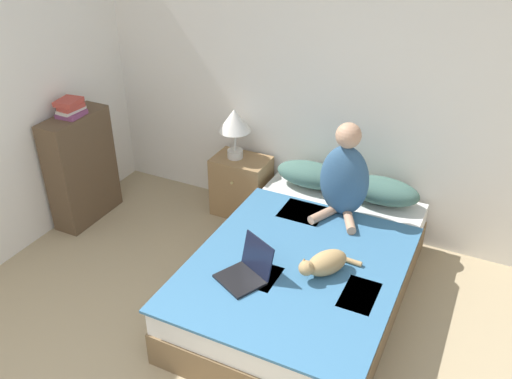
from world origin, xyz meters
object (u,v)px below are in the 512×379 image
table_lamp (235,123)px  pillow_near (311,175)px  bed (305,275)px  bookshelf (81,168)px  book_stack_top (70,108)px  nightstand (241,186)px  cat_tabby (325,263)px  person_sitting (344,177)px  pillow_far (382,191)px  laptop_open (246,271)px

table_lamp → pillow_near: bearing=0.3°
bed → bookshelf: 2.25m
book_stack_top → nightstand: bearing=28.8°
pillow_near → nightstand: 0.73m
cat_tabby → nightstand: 1.61m
pillow_near → bookshelf: 2.04m
nightstand → table_lamp: table_lamp is taller
nightstand → table_lamp: (-0.06, -0.00, 0.62)m
pillow_near → bed: bearing=-70.7°
pillow_near → bookshelf: size_ratio=0.61×
pillow_near → table_lamp: size_ratio=1.31×
bed → pillow_near: (-0.31, 0.87, 0.33)m
table_lamp → book_stack_top: bearing=-150.1°
pillow_near → person_sitting: size_ratio=0.79×
pillow_far → cat_tabby: pillow_far is taller
pillow_far → book_stack_top: size_ratio=2.60×
pillow_far → table_lamp: bearing=-179.8°
book_stack_top → bookshelf: bearing=136.5°
nightstand → book_stack_top: 1.63m
bookshelf → book_stack_top: bearing=-43.5°
person_sitting → cat_tabby: person_sitting is taller
bed → pillow_near: 0.98m
pillow_near → pillow_far: 0.61m
nightstand → pillow_far: bearing=0.1°
person_sitting → table_lamp: bearing=164.5°
book_stack_top → bed: bearing=-4.7°
person_sitting → nightstand: size_ratio=1.36×
nightstand → laptop_open: bearing=-61.4°
person_sitting → laptop_open: bearing=-107.2°
table_lamp → nightstand: bearing=2.0°
pillow_near → person_sitting: (0.38, -0.31, 0.22)m
nightstand → bookshelf: size_ratio=0.56×
nightstand → book_stack_top: size_ratio=2.40×
pillow_far → person_sitting: bearing=-127.0°
table_lamp → bed: bearing=-40.1°
bed → laptop_open: laptop_open is taller
cat_tabby → person_sitting: bearing=-136.5°
pillow_near → nightstand: pillow_near is taller
cat_tabby → pillow_far: bearing=-151.8°
bed → nightstand: (-0.98, 0.87, 0.06)m
bed → bookshelf: bookshelf is taller
person_sitting → table_lamp: 1.15m
cat_tabby → bookshelf: size_ratio=0.38×
pillow_near → book_stack_top: book_stack_top is taller
pillow_far → table_lamp: (-1.34, -0.00, 0.34)m
bed → laptop_open: 0.60m
person_sitting → nightstand: person_sitting is taller
table_lamp → pillow_far: bearing=0.2°
pillow_far → nightstand: pillow_far is taller
pillow_far → book_stack_top: bearing=-164.8°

